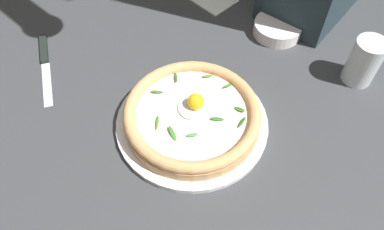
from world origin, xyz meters
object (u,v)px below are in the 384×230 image
Objects in this scene: side_bowl at (277,28)px; drinking_glass at (363,64)px; table_knife at (45,58)px; pizza at (192,115)px.

side_bowl is 1.11× the size of drinking_glass.
side_bowl is 0.53× the size of table_knife.
pizza is at bearing -15.09° from drinking_glass.
drinking_glass is (-0.37, 0.10, 0.01)m from pizza.
drinking_glass reaches higher than side_bowl.
drinking_glass is (-0.04, 0.21, 0.03)m from side_bowl.
side_bowl is at bearing 155.04° from table_knife.
side_bowl is at bearing -161.29° from pizza.
pizza is 1.22× the size of table_knife.
drinking_glass is at bearing 101.93° from side_bowl.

